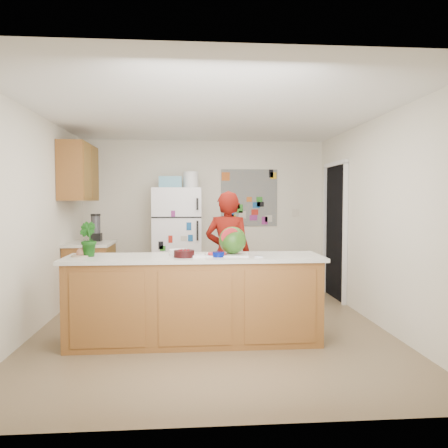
{
  "coord_description": "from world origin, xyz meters",
  "views": [
    {
      "loc": [
        -0.25,
        -5.06,
        1.49
      ],
      "look_at": [
        0.16,
        0.2,
        1.22
      ],
      "focal_mm": 35.0,
      "sensor_mm": 36.0,
      "label": 1
    }
  ],
  "objects": [
    {
      "name": "photo_collage",
      "position": [
        0.75,
        2.24,
        1.55
      ],
      "size": [
        0.95,
        0.01,
        0.95
      ],
      "primitive_type": "cube",
      "color": "slate",
      "rests_on": "wall_back"
    },
    {
      "name": "cherry_bowl",
      "position": [
        -0.31,
        -0.59,
        0.96
      ],
      "size": [
        0.27,
        0.27,
        0.07
      ],
      "primitive_type": "cylinder",
      "rotation": [
        0.0,
        0.0,
        0.36
      ],
      "color": "black",
      "rests_on": "peninsula_top"
    },
    {
      "name": "cobalt_bowl",
      "position": [
        0.04,
        -0.61,
        0.95
      ],
      "size": [
        0.14,
        0.14,
        0.05
      ],
      "primitive_type": "cylinder",
      "rotation": [
        0.0,
        0.0,
        -0.18
      ],
      "color": "#010D64",
      "rests_on": "peninsula_top"
    },
    {
      "name": "white_bowl",
      "position": [
        -0.37,
        -0.42,
        0.95
      ],
      "size": [
        0.22,
        0.22,
        0.06
      ],
      "primitive_type": "cylinder",
      "rotation": [
        0.0,
        0.0,
        -0.06
      ],
      "color": "silver",
      "rests_on": "peninsula_top"
    },
    {
      "name": "peninsula_top",
      "position": [
        -0.2,
        -0.5,
        0.9
      ],
      "size": [
        2.68,
        0.7,
        0.04
      ],
      "primitive_type": "cube",
      "color": "silver",
      "rests_on": "peninsula_base"
    },
    {
      "name": "refrigerator",
      "position": [
        -0.45,
        1.88,
        0.85
      ],
      "size": [
        0.75,
        0.7,
        1.7
      ],
      "primitive_type": "cube",
      "color": "silver",
      "rests_on": "floor"
    },
    {
      "name": "person",
      "position": [
        0.24,
        0.5,
        0.81
      ],
      "size": [
        0.68,
        0.54,
        1.62
      ],
      "primitive_type": "imported",
      "rotation": [
        0.0,
        0.0,
        2.86
      ],
      "color": "#650F08",
      "rests_on": "floor"
    },
    {
      "name": "side_counter_base",
      "position": [
        -1.69,
        1.35,
        0.43
      ],
      "size": [
        0.6,
        0.8,
        0.86
      ],
      "primitive_type": "cube",
      "color": "brown",
      "rests_on": "floor"
    },
    {
      "name": "peninsula_base",
      "position": [
        -0.2,
        -0.5,
        0.44
      ],
      "size": [
        2.6,
        0.62,
        0.88
      ],
      "primitive_type": "cube",
      "color": "brown",
      "rests_on": "floor"
    },
    {
      "name": "paper_towel",
      "position": [
        -0.19,
        -0.57,
        0.93
      ],
      "size": [
        0.19,
        0.17,
        0.02
      ],
      "primitive_type": "cube",
      "rotation": [
        0.0,
        0.0,
        0.03
      ],
      "color": "silver",
      "rests_on": "peninsula_top"
    },
    {
      "name": "watermelon_slice",
      "position": [
        0.03,
        -0.52,
        0.94
      ],
      "size": [
        0.19,
        0.19,
        0.02
      ],
      "primitive_type": "cylinder",
      "color": "#C82948",
      "rests_on": "cutting_board"
    },
    {
      "name": "doorway",
      "position": [
        1.99,
        1.45,
        1.02
      ],
      "size": [
        0.03,
        0.85,
        2.04
      ],
      "primitive_type": "cube",
      "color": "black",
      "rests_on": "ground"
    },
    {
      "name": "side_counter_top",
      "position": [
        -1.69,
        1.35,
        0.88
      ],
      "size": [
        0.64,
        0.84,
        0.04
      ],
      "primitive_type": "cube",
      "color": "silver",
      "rests_on": "side_counter_base"
    },
    {
      "name": "wall_back",
      "position": [
        0.0,
        2.26,
        1.25
      ],
      "size": [
        4.0,
        0.02,
        2.5
      ],
      "primitive_type": "cube",
      "color": "beige",
      "rests_on": "ground"
    },
    {
      "name": "floor",
      "position": [
        0.0,
        0.0,
        -0.01
      ],
      "size": [
        4.0,
        4.5,
        0.02
      ],
      "primitive_type": "cube",
      "color": "brown",
      "rests_on": "ground"
    },
    {
      "name": "fridge_top_bin",
      "position": [
        -0.55,
        1.88,
        1.79
      ],
      "size": [
        0.35,
        0.28,
        0.18
      ],
      "primitive_type": "cube",
      "color": "#5999B2",
      "rests_on": "refrigerator"
    },
    {
      "name": "watermelon",
      "position": [
        0.2,
        -0.45,
        1.08
      ],
      "size": [
        0.29,
        0.29,
        0.29
      ],
      "primitive_type": "sphere",
      "color": "#2B5117",
      "rests_on": "cutting_board"
    },
    {
      "name": "plate",
      "position": [
        -1.37,
        -0.44,
        0.93
      ],
      "size": [
        0.27,
        0.27,
        0.02
      ],
      "primitive_type": "cylinder",
      "rotation": [
        0.0,
        0.0,
        -0.29
      ],
      "color": "#C3B097",
      "rests_on": "peninsula_top"
    },
    {
      "name": "blender_appliance",
      "position": [
        -1.64,
        1.52,
        1.09
      ],
      "size": [
        0.14,
        0.14,
        0.38
      ],
      "primitive_type": "cylinder",
      "color": "black",
      "rests_on": "side_counter_top"
    },
    {
      "name": "upper_cabinets",
      "position": [
        -1.82,
        1.3,
        1.9
      ],
      "size": [
        0.35,
        1.0,
        0.8
      ],
      "primitive_type": "cube",
      "color": "brown",
      "rests_on": "wall_left"
    },
    {
      "name": "cutting_board",
      "position": [
        0.14,
        -0.47,
        0.93
      ],
      "size": [
        0.48,
        0.38,
        0.01
      ],
      "primitive_type": "cube",
      "rotation": [
        0.0,
        0.0,
        -0.11
      ],
      "color": "silver",
      "rests_on": "peninsula_top"
    },
    {
      "name": "ceiling",
      "position": [
        0.0,
        0.0,
        2.51
      ],
      "size": [
        4.0,
        4.5,
        0.02
      ],
      "primitive_type": "cube",
      "color": "white",
      "rests_on": "wall_back"
    },
    {
      "name": "potted_plant",
      "position": [
        -1.31,
        -0.45,
        1.1
      ],
      "size": [
        0.25,
        0.25,
        0.36
      ],
      "primitive_type": "imported",
      "rotation": [
        0.0,
        0.0,
        2.43
      ],
      "color": "#184313",
      "rests_on": "peninsula_top"
    },
    {
      "name": "wall_right",
      "position": [
        2.01,
        0.0,
        1.25
      ],
      "size": [
        0.02,
        4.5,
        2.5
      ],
      "primitive_type": "cube",
      "color": "beige",
      "rests_on": "ground"
    },
    {
      "name": "keys",
      "position": [
        0.45,
        -0.66,
        0.93
      ],
      "size": [
        0.09,
        0.06,
        0.01
      ],
      "primitive_type": "cube",
      "rotation": [
        0.0,
        0.0,
        -0.26
      ],
      "color": "gray",
      "rests_on": "peninsula_top"
    },
    {
      "name": "wall_left",
      "position": [
        -2.01,
        0.0,
        1.25
      ],
      "size": [
        0.02,
        4.5,
        2.5
      ],
      "primitive_type": "cube",
      "color": "beige",
      "rests_on": "ground"
    }
  ]
}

